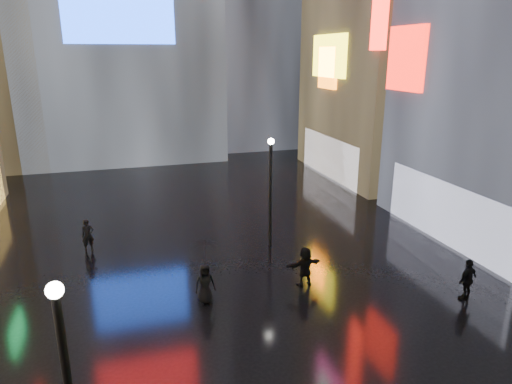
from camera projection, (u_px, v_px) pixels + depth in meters
name	position (u px, v px, depth m)	size (l,w,h in m)	color
ground	(208.00, 245.00, 22.01)	(140.00, 140.00, 0.00)	black
lamp_far	(271.00, 186.00, 21.12)	(0.30, 0.30, 5.20)	black
pedestrian_3	(468.00, 279.00, 16.91)	(0.95, 0.40, 1.62)	black
pedestrian_4	(205.00, 284.00, 16.69)	(0.75, 0.49, 1.54)	black
pedestrian_5	(305.00, 267.00, 17.94)	(1.50, 0.48, 1.62)	black
pedestrian_6	(88.00, 235.00, 21.11)	(0.56, 0.37, 1.53)	black
umbrella_2	(204.00, 253.00, 16.32)	(1.03, 1.05, 0.95)	black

